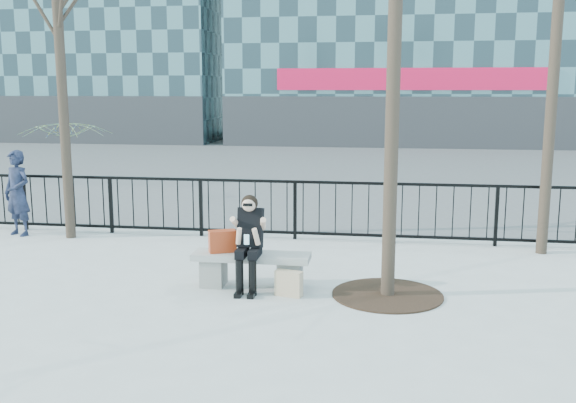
# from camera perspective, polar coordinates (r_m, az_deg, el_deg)

# --- Properties ---
(ground) EXTENTS (120.00, 120.00, 0.00)m
(ground) POSITION_cam_1_polar(r_m,az_deg,el_deg) (9.16, -3.25, -7.59)
(ground) COLOR #9C9C97
(ground) RESTS_ON ground
(street_surface) EXTENTS (60.00, 23.00, 0.01)m
(street_surface) POSITION_cam_1_polar(r_m,az_deg,el_deg) (23.78, 4.17, 3.31)
(street_surface) COLOR #474747
(street_surface) RESTS_ON ground
(railing) EXTENTS (14.00, 0.06, 1.10)m
(railing) POSITION_cam_1_polar(r_m,az_deg,el_deg) (11.89, -0.32, -0.72)
(railing) COLOR black
(railing) RESTS_ON ground
(tree_grate) EXTENTS (1.50, 1.50, 0.02)m
(tree_grate) POSITION_cam_1_polar(r_m,az_deg,el_deg) (8.88, 8.82, -8.19)
(tree_grate) COLOR black
(tree_grate) RESTS_ON ground
(bench_main) EXTENTS (1.65, 0.46, 0.49)m
(bench_main) POSITION_cam_1_polar(r_m,az_deg,el_deg) (9.08, -3.27, -5.78)
(bench_main) COLOR slate
(bench_main) RESTS_ON ground
(seated_woman) EXTENTS (0.50, 0.64, 1.34)m
(seated_woman) POSITION_cam_1_polar(r_m,az_deg,el_deg) (8.83, -3.51, -3.75)
(seated_woman) COLOR black
(seated_woman) RESTS_ON ground
(handbag) EXTENTS (0.42, 0.32, 0.31)m
(handbag) POSITION_cam_1_polar(r_m,az_deg,el_deg) (9.10, -5.85, -3.53)
(handbag) COLOR #A43114
(handbag) RESTS_ON bench_main
(shopping_bag) EXTENTS (0.39, 0.23, 0.35)m
(shopping_bag) POSITION_cam_1_polar(r_m,az_deg,el_deg) (8.72, 0.07, -7.29)
(shopping_bag) COLOR #C8AC8D
(shopping_bag) RESTS_ON ground
(standing_man) EXTENTS (0.69, 0.56, 1.63)m
(standing_man) POSITION_cam_1_polar(r_m,az_deg,el_deg) (13.19, -22.91, 0.69)
(standing_man) COLOR black
(standing_man) RESTS_ON ground
(vendor_umbrella) EXTENTS (2.60, 2.63, 2.04)m
(vendor_umbrella) POSITION_cam_1_polar(r_m,az_deg,el_deg) (16.95, -19.04, 3.54)
(vendor_umbrella) COLOR #E6F436
(vendor_umbrella) RESTS_ON ground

